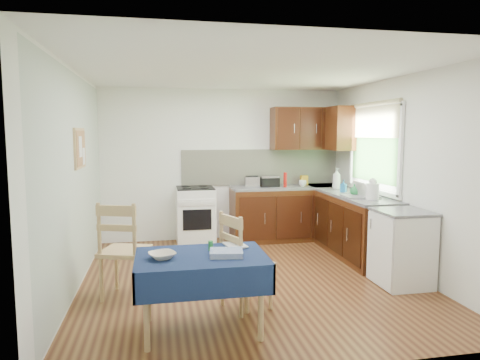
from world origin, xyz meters
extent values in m
plane|color=#492313|center=(0.00, 0.00, 0.00)|extent=(4.20, 4.20, 0.00)
cube|color=white|center=(0.00, 0.00, 2.50)|extent=(4.00, 4.20, 0.02)
cube|color=white|center=(0.00, 2.10, 1.25)|extent=(4.00, 0.02, 2.50)
cube|color=white|center=(0.00, -2.10, 1.25)|extent=(4.00, 0.02, 2.50)
cube|color=silver|center=(-2.00, 0.00, 1.25)|extent=(0.02, 4.20, 2.50)
cube|color=white|center=(2.00, 0.00, 1.25)|extent=(0.02, 4.20, 2.50)
cube|color=#381D09|center=(1.05, 1.80, 0.43)|extent=(1.90, 0.60, 0.86)
cube|color=#381D09|center=(1.70, 0.65, 0.43)|extent=(0.60, 1.70, 0.86)
cube|color=slate|center=(1.05, 1.80, 0.88)|extent=(1.90, 0.60, 0.04)
cube|color=slate|center=(1.70, 0.65, 0.88)|extent=(0.60, 1.70, 0.04)
cube|color=slate|center=(1.70, 1.80, 0.88)|extent=(0.60, 0.60, 0.04)
cube|color=beige|center=(0.65, 2.08, 1.20)|extent=(2.70, 0.02, 0.60)
cube|color=#381D09|center=(1.40, 1.93, 1.85)|extent=(1.20, 0.35, 0.70)
cube|color=#381D09|center=(1.82, 1.50, 1.85)|extent=(0.35, 0.50, 0.70)
cube|color=white|center=(-0.50, 1.80, 0.45)|extent=(0.60, 0.60, 0.90)
cube|color=black|center=(-0.50, 1.80, 0.91)|extent=(0.58, 0.58, 0.02)
cube|color=black|center=(-0.50, 1.50, 0.45)|extent=(0.44, 0.01, 0.32)
cube|color=#2A5623|center=(1.99, 0.70, 1.50)|extent=(0.01, 1.40, 0.85)
cube|color=white|center=(1.97, 0.70, 2.15)|extent=(0.04, 1.48, 0.06)
cube|color=white|center=(1.97, 0.70, 0.95)|extent=(0.04, 1.48, 0.06)
cube|color=beige|center=(1.96, 0.70, 1.93)|extent=(0.02, 1.36, 0.44)
cube|color=white|center=(1.70, -0.55, 0.42)|extent=(0.55, 0.58, 0.85)
cube|color=slate|center=(1.70, -0.55, 0.87)|extent=(0.58, 0.60, 0.03)
cube|color=tan|center=(-1.98, 0.30, 1.60)|extent=(0.02, 0.62, 0.47)
cube|color=#9F7742|center=(-1.96, 0.30, 1.60)|extent=(0.01, 0.56, 0.41)
cube|color=white|center=(-1.95, 0.22, 1.62)|extent=(0.00, 0.18, 0.24)
cube|color=white|center=(-1.95, 0.42, 1.50)|extent=(0.00, 0.15, 0.20)
cube|color=#0F193C|center=(-0.72, -1.27, 0.68)|extent=(1.11, 0.74, 0.03)
cube|color=#0F193C|center=(-0.72, -1.65, 0.57)|extent=(1.15, 0.02, 0.26)
cube|color=#0F193C|center=(-0.72, -0.89, 0.57)|extent=(1.15, 0.02, 0.26)
cube|color=#0F193C|center=(-1.29, -1.27, 0.57)|extent=(0.02, 0.78, 0.26)
cube|color=#0F193C|center=(-0.15, -1.27, 0.57)|extent=(0.02, 0.78, 0.26)
cylinder|color=tan|center=(-1.20, -1.56, 0.33)|extent=(0.05, 0.05, 0.67)
cylinder|color=tan|center=(-0.24, -1.56, 0.33)|extent=(0.05, 0.05, 0.67)
cylinder|color=tan|center=(-1.20, -0.98, 0.33)|extent=(0.05, 0.05, 0.67)
cylinder|color=tan|center=(-0.24, -0.98, 0.33)|extent=(0.05, 0.05, 0.67)
cube|color=tan|center=(-1.45, -0.30, 0.50)|extent=(0.59, 0.59, 0.04)
cube|color=tan|center=(-1.51, -0.49, 0.89)|extent=(0.41, 0.17, 0.34)
cylinder|color=tan|center=(-1.21, -0.18, 0.25)|extent=(0.04, 0.04, 0.50)
cylinder|color=tan|center=(-1.57, -0.06, 0.25)|extent=(0.04, 0.04, 0.50)
cylinder|color=tan|center=(-1.33, -0.54, 0.25)|extent=(0.04, 0.04, 0.50)
cylinder|color=tan|center=(-1.69, -0.42, 0.25)|extent=(0.04, 0.04, 0.50)
cube|color=tan|center=(-0.22, -0.85, 0.47)|extent=(0.57, 0.57, 0.04)
cube|color=tan|center=(-0.39, -0.92, 0.83)|extent=(0.18, 0.38, 0.31)
cylinder|color=tan|center=(0.01, -0.94, 0.23)|extent=(0.04, 0.04, 0.47)
cylinder|color=tan|center=(-0.12, -0.62, 0.23)|extent=(0.04, 0.04, 0.47)
cylinder|color=tan|center=(-0.32, -1.08, 0.23)|extent=(0.04, 0.04, 0.47)
cylinder|color=tan|center=(-0.45, -0.75, 0.23)|extent=(0.04, 0.04, 0.47)
cube|color=silver|center=(0.43, 1.81, 0.98)|extent=(0.24, 0.15, 0.17)
cube|color=black|center=(0.43, 1.81, 1.07)|extent=(0.20, 0.02, 0.02)
cube|color=black|center=(0.72, 1.83, 0.97)|extent=(0.30, 0.26, 0.14)
cube|color=silver|center=(0.72, 1.83, 1.06)|extent=(0.30, 0.26, 0.03)
cylinder|color=red|center=(0.95, 1.66, 1.02)|extent=(0.05, 0.05, 0.24)
cube|color=gold|center=(1.36, 1.92, 0.98)|extent=(0.14, 0.11, 0.16)
cube|color=gray|center=(1.65, 0.43, 0.91)|extent=(0.45, 0.35, 0.02)
cylinder|color=white|center=(1.65, 0.43, 1.01)|extent=(0.06, 0.22, 0.21)
cylinder|color=white|center=(1.72, 0.21, 1.01)|extent=(0.17, 0.17, 0.21)
sphere|color=white|center=(1.72, 0.21, 1.13)|extent=(0.11, 0.11, 0.11)
imported|color=white|center=(1.27, 1.73, 0.95)|extent=(0.13, 0.13, 0.10)
imported|color=white|center=(1.67, 1.27, 1.07)|extent=(0.17, 0.17, 0.33)
imported|color=#1D66AE|center=(1.63, 0.94, 0.99)|extent=(0.12, 0.12, 0.18)
imported|color=#258842|center=(1.64, 0.57, 0.99)|extent=(0.19, 0.19, 0.18)
imported|color=beige|center=(-1.06, -1.31, 0.72)|extent=(0.29, 0.29, 0.06)
imported|color=white|center=(-0.46, -1.05, 0.71)|extent=(0.22, 0.28, 0.02)
cylinder|color=#268D39|center=(-0.62, -1.13, 0.74)|extent=(0.04, 0.04, 0.09)
cube|color=#284793|center=(-0.50, -1.33, 0.72)|extent=(0.32, 0.27, 0.05)
camera|label=1|loc=(-1.09, -4.97, 1.78)|focal=32.00mm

